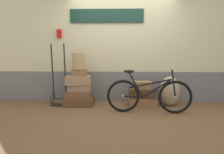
{
  "coord_description": "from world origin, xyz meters",
  "views": [
    {
      "loc": [
        -0.06,
        -4.35,
        1.27
      ],
      "look_at": [
        -0.22,
        0.22,
        0.68
      ],
      "focal_mm": 33.41,
      "sensor_mm": 36.0,
      "label": 1
    }
  ],
  "objects_px": {
    "suitcase_5": "(142,102)",
    "suitcase_7": "(142,85)",
    "suitcase_6": "(142,93)",
    "burlap_sack": "(170,91)",
    "luggage_trolley": "(59,89)",
    "suitcase_3": "(78,80)",
    "bicycle": "(149,95)",
    "suitcase_1": "(79,95)",
    "wicker_basket": "(78,61)",
    "suitcase_0": "(79,102)",
    "suitcase_2": "(80,87)",
    "suitcase_4": "(80,73)"
  },
  "relations": [
    {
      "from": "suitcase_6",
      "to": "burlap_sack",
      "type": "distance_m",
      "value": 0.65
    },
    {
      "from": "suitcase_5",
      "to": "wicker_basket",
      "type": "bearing_deg",
      "value": 173.67
    },
    {
      "from": "bicycle",
      "to": "suitcase_2",
      "type": "bearing_deg",
      "value": 160.24
    },
    {
      "from": "suitcase_5",
      "to": "suitcase_7",
      "type": "xyz_separation_m",
      "value": [
        0.01,
        0.01,
        0.39
      ]
    },
    {
      "from": "suitcase_5",
      "to": "wicker_basket",
      "type": "height_order",
      "value": "wicker_basket"
    },
    {
      "from": "suitcase_0",
      "to": "suitcase_3",
      "type": "relative_size",
      "value": 1.23
    },
    {
      "from": "suitcase_2",
      "to": "wicker_basket",
      "type": "xyz_separation_m",
      "value": [
        -0.01,
        -0.02,
        0.61
      ]
    },
    {
      "from": "suitcase_4",
      "to": "suitcase_7",
      "type": "relative_size",
      "value": 0.77
    },
    {
      "from": "suitcase_3",
      "to": "suitcase_2",
      "type": "bearing_deg",
      "value": 40.61
    },
    {
      "from": "suitcase_7",
      "to": "suitcase_5",
      "type": "bearing_deg",
      "value": -129.07
    },
    {
      "from": "suitcase_4",
      "to": "suitcase_0",
      "type": "bearing_deg",
      "value": -132.96
    },
    {
      "from": "suitcase_0",
      "to": "suitcase_1",
      "type": "bearing_deg",
      "value": -42.9
    },
    {
      "from": "suitcase_4",
      "to": "suitcase_7",
      "type": "xyz_separation_m",
      "value": [
        1.43,
        -0.0,
        -0.28
      ]
    },
    {
      "from": "suitcase_3",
      "to": "bicycle",
      "type": "bearing_deg",
      "value": -24.63
    },
    {
      "from": "suitcase_3",
      "to": "bicycle",
      "type": "relative_size",
      "value": 0.33
    },
    {
      "from": "suitcase_1",
      "to": "suitcase_2",
      "type": "xyz_separation_m",
      "value": [
        0.02,
        0.05,
        0.16
      ]
    },
    {
      "from": "wicker_basket",
      "to": "burlap_sack",
      "type": "xyz_separation_m",
      "value": [
        2.09,
        0.08,
        -0.69
      ]
    },
    {
      "from": "burlap_sack",
      "to": "suitcase_2",
      "type": "bearing_deg",
      "value": -178.48
    },
    {
      "from": "suitcase_5",
      "to": "luggage_trolley",
      "type": "bearing_deg",
      "value": 171.75
    },
    {
      "from": "suitcase_7",
      "to": "bicycle",
      "type": "relative_size",
      "value": 0.24
    },
    {
      "from": "suitcase_2",
      "to": "luggage_trolley",
      "type": "height_order",
      "value": "luggage_trolley"
    },
    {
      "from": "suitcase_6",
      "to": "suitcase_7",
      "type": "bearing_deg",
      "value": -58.62
    },
    {
      "from": "suitcase_0",
      "to": "suitcase_4",
      "type": "xyz_separation_m",
      "value": [
        0.03,
        0.03,
        0.68
      ]
    },
    {
      "from": "suitcase_0",
      "to": "luggage_trolley",
      "type": "height_order",
      "value": "luggage_trolley"
    },
    {
      "from": "suitcase_1",
      "to": "suitcase_5",
      "type": "height_order",
      "value": "suitcase_1"
    },
    {
      "from": "luggage_trolley",
      "to": "suitcase_3",
      "type": "bearing_deg",
      "value": -7.86
    },
    {
      "from": "bicycle",
      "to": "suitcase_7",
      "type": "bearing_deg",
      "value": 97.82
    },
    {
      "from": "suitcase_4",
      "to": "bicycle",
      "type": "bearing_deg",
      "value": -17.24
    },
    {
      "from": "suitcase_1",
      "to": "bicycle",
      "type": "height_order",
      "value": "bicycle"
    },
    {
      "from": "suitcase_1",
      "to": "wicker_basket",
      "type": "relative_size",
      "value": 1.57
    },
    {
      "from": "burlap_sack",
      "to": "suitcase_0",
      "type": "bearing_deg",
      "value": -177.18
    },
    {
      "from": "suitcase_2",
      "to": "suitcase_6",
      "type": "bearing_deg",
      "value": -0.94
    },
    {
      "from": "suitcase_6",
      "to": "suitcase_7",
      "type": "distance_m",
      "value": 0.19
    },
    {
      "from": "suitcase_3",
      "to": "suitcase_0",
      "type": "bearing_deg",
      "value": -94.22
    },
    {
      "from": "suitcase_4",
      "to": "bicycle",
      "type": "distance_m",
      "value": 1.64
    },
    {
      "from": "suitcase_1",
      "to": "bicycle",
      "type": "distance_m",
      "value": 1.6
    },
    {
      "from": "suitcase_0",
      "to": "suitcase_5",
      "type": "relative_size",
      "value": 1.13
    },
    {
      "from": "suitcase_0",
      "to": "wicker_basket",
      "type": "height_order",
      "value": "wicker_basket"
    },
    {
      "from": "suitcase_6",
      "to": "luggage_trolley",
      "type": "bearing_deg",
      "value": 179.02
    },
    {
      "from": "suitcase_0",
      "to": "suitcase_4",
      "type": "relative_size",
      "value": 2.17
    },
    {
      "from": "suitcase_1",
      "to": "bicycle",
      "type": "bearing_deg",
      "value": -18.65
    },
    {
      "from": "suitcase_0",
      "to": "suitcase_6",
      "type": "relative_size",
      "value": 1.2
    },
    {
      "from": "suitcase_0",
      "to": "luggage_trolley",
      "type": "xyz_separation_m",
      "value": [
        -0.47,
        0.09,
        0.27
      ]
    },
    {
      "from": "suitcase_2",
      "to": "suitcase_0",
      "type": "bearing_deg",
      "value": -113.01
    },
    {
      "from": "suitcase_5",
      "to": "burlap_sack",
      "type": "height_order",
      "value": "burlap_sack"
    },
    {
      "from": "suitcase_4",
      "to": "burlap_sack",
      "type": "height_order",
      "value": "suitcase_4"
    },
    {
      "from": "suitcase_4",
      "to": "suitcase_3",
      "type": "bearing_deg",
      "value": -174.31
    },
    {
      "from": "suitcase_5",
      "to": "burlap_sack",
      "type": "relative_size",
      "value": 0.91
    },
    {
      "from": "suitcase_6",
      "to": "burlap_sack",
      "type": "bearing_deg",
      "value": 6.06
    },
    {
      "from": "suitcase_5",
      "to": "suitcase_7",
      "type": "bearing_deg",
      "value": 48.69
    }
  ]
}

